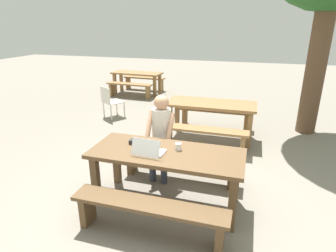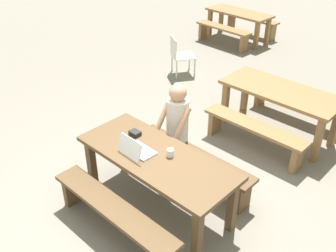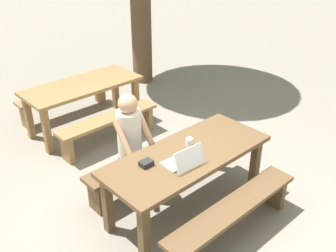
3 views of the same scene
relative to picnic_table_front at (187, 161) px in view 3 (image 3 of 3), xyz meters
name	(u,v)px [view 3 (image 3 of 3)]	position (x,y,z in m)	size (l,w,h in m)	color
ground_plane	(186,207)	(0.00, 0.00, -0.64)	(30.00, 30.00, 0.00)	gray
picnic_table_front	(187,161)	(0.00, 0.00, 0.00)	(1.93, 0.80, 0.75)	brown
bench_near	(232,214)	(0.00, -0.66, -0.31)	(1.77, 0.30, 0.43)	brown
bench_far	(149,161)	(0.00, 0.66, -0.31)	(1.77, 0.30, 0.43)	brown
laptop	(184,160)	(-0.19, -0.13, 0.17)	(0.37, 0.31, 0.22)	white
small_pouch	(146,163)	(-0.48, 0.12, 0.14)	(0.13, 0.10, 0.06)	black
coffee_mug	(189,142)	(0.13, 0.10, 0.16)	(0.08, 0.08, 0.09)	white
person_seated	(132,140)	(-0.28, 0.62, 0.12)	(0.39, 0.40, 1.31)	#333847
picnic_table_mid	(83,91)	(0.19, 2.45, 0.00)	(1.78, 0.78, 0.76)	olive
bench_mid_south	(109,124)	(0.19, 1.79, -0.32)	(1.60, 0.31, 0.43)	olive
bench_mid_north	(64,97)	(0.20, 3.10, -0.32)	(1.60, 0.31, 0.43)	olive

